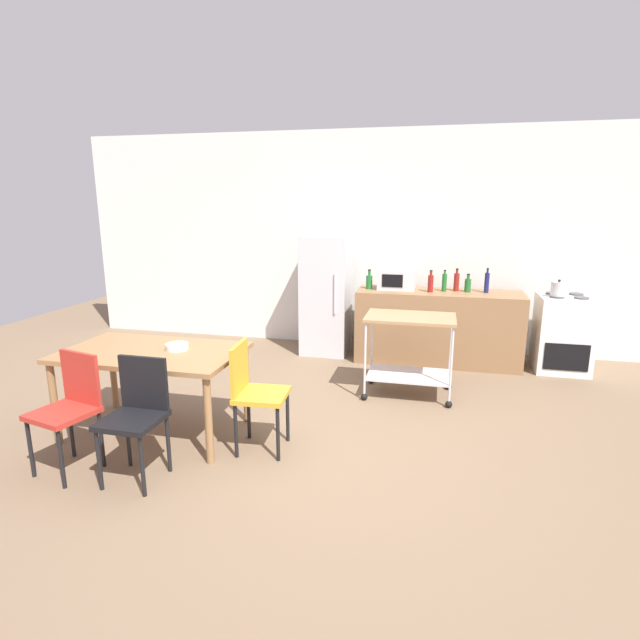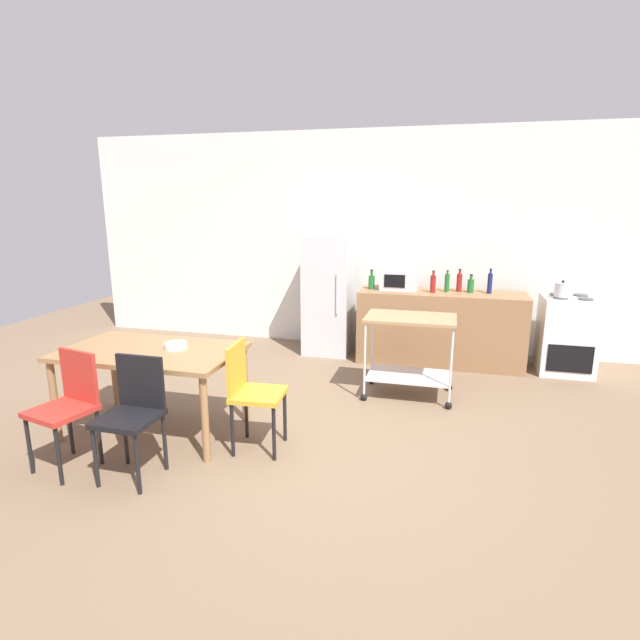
# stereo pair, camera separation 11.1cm
# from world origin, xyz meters

# --- Properties ---
(ground_plane) EXTENTS (12.00, 12.00, 0.00)m
(ground_plane) POSITION_xyz_m (0.00, 0.00, 0.00)
(ground_plane) COLOR brown
(back_wall) EXTENTS (8.40, 0.12, 2.90)m
(back_wall) POSITION_xyz_m (0.00, 3.20, 1.45)
(back_wall) COLOR silver
(back_wall) RESTS_ON ground_plane
(kitchen_counter) EXTENTS (2.00, 0.64, 0.90)m
(kitchen_counter) POSITION_xyz_m (0.90, 2.60, 0.45)
(kitchen_counter) COLOR olive
(kitchen_counter) RESTS_ON ground_plane
(dining_table) EXTENTS (1.50, 0.90, 0.75)m
(dining_table) POSITION_xyz_m (-1.47, -0.01, 0.67)
(dining_table) COLOR olive
(dining_table) RESTS_ON ground_plane
(chair_black) EXTENTS (0.40, 0.40, 0.89)m
(chair_black) POSITION_xyz_m (-1.19, -0.69, 0.52)
(chair_black) COLOR black
(chair_black) RESTS_ON ground_plane
(chair_red) EXTENTS (0.48, 0.48, 0.89)m
(chair_red) POSITION_xyz_m (-1.74, -0.70, 0.52)
(chair_red) COLOR #B72D23
(chair_red) RESTS_ON ground_plane
(chair_mustard) EXTENTS (0.43, 0.43, 0.89)m
(chair_mustard) POSITION_xyz_m (-0.52, -0.09, 0.52)
(chair_mustard) COLOR gold
(chair_mustard) RESTS_ON ground_plane
(stove_oven) EXTENTS (0.60, 0.61, 0.92)m
(stove_oven) POSITION_xyz_m (2.35, 2.62, 0.45)
(stove_oven) COLOR white
(stove_oven) RESTS_ON ground_plane
(refrigerator) EXTENTS (0.60, 0.63, 1.55)m
(refrigerator) POSITION_xyz_m (-0.55, 2.70, 0.78)
(refrigerator) COLOR silver
(refrigerator) RESTS_ON ground_plane
(kitchen_cart) EXTENTS (0.91, 0.57, 0.85)m
(kitchen_cart) POSITION_xyz_m (0.62, 1.38, 0.57)
(kitchen_cart) COLOR #A37A51
(kitchen_cart) RESTS_ON ground_plane
(bottle_sesame_oil) EXTENTS (0.08, 0.08, 0.24)m
(bottle_sesame_oil) POSITION_xyz_m (0.03, 2.59, 1.00)
(bottle_sesame_oil) COLOR #1E6628
(bottle_sesame_oil) RESTS_ON kitchen_counter
(microwave) EXTENTS (0.46, 0.35, 0.26)m
(microwave) POSITION_xyz_m (0.37, 2.65, 1.03)
(microwave) COLOR silver
(microwave) RESTS_ON kitchen_counter
(bottle_olive_oil) EXTENTS (0.07, 0.07, 0.27)m
(bottle_olive_oil) POSITION_xyz_m (0.79, 2.53, 1.01)
(bottle_olive_oil) COLOR maroon
(bottle_olive_oil) RESTS_ON kitchen_counter
(bottle_wine) EXTENTS (0.06, 0.06, 0.26)m
(bottle_wine) POSITION_xyz_m (0.95, 2.63, 1.01)
(bottle_wine) COLOR #1E6628
(bottle_wine) RESTS_ON kitchen_counter
(bottle_vinegar) EXTENTS (0.07, 0.07, 0.28)m
(bottle_vinegar) POSITION_xyz_m (1.10, 2.69, 1.02)
(bottle_vinegar) COLOR maroon
(bottle_vinegar) RESTS_ON kitchen_counter
(bottle_hot_sauce) EXTENTS (0.08, 0.08, 0.22)m
(bottle_hot_sauce) POSITION_xyz_m (1.23, 2.65, 0.99)
(bottle_hot_sauce) COLOR #1E6628
(bottle_hot_sauce) RESTS_ON kitchen_counter
(bottle_soy_sauce) EXTENTS (0.06, 0.06, 0.30)m
(bottle_soy_sauce) POSITION_xyz_m (1.45, 2.65, 1.03)
(bottle_soy_sauce) COLOR navy
(bottle_soy_sauce) RESTS_ON kitchen_counter
(fruit_bowl) EXTENTS (0.19, 0.19, 0.05)m
(fruit_bowl) POSITION_xyz_m (-1.27, 0.07, 0.78)
(fruit_bowl) COLOR white
(fruit_bowl) RESTS_ON dining_table
(kettle) EXTENTS (0.24, 0.17, 0.19)m
(kettle) POSITION_xyz_m (2.23, 2.52, 1.00)
(kettle) COLOR silver
(kettle) RESTS_ON stove_oven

